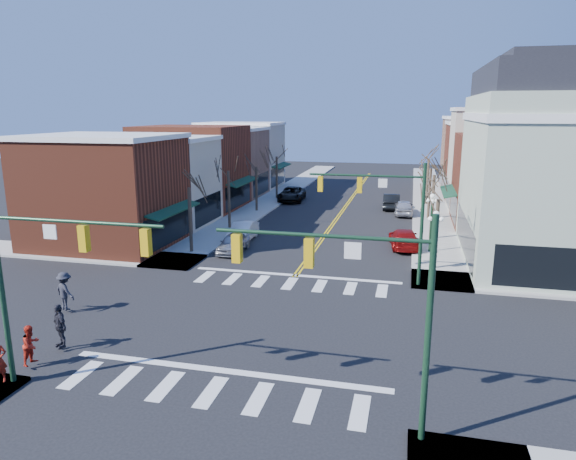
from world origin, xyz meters
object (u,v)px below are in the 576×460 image
Objects in this scene: lamppost_midblock at (431,213)px; pedestrian_dark_a at (60,326)px; car_left_mid at (243,231)px; car_right_mid at (404,207)px; car_left_far at (292,194)px; victorian_corner at (569,164)px; car_right_far at (391,201)px; pedestrian_dark_b at (65,291)px; pedestrian_red_b at (31,345)px; lamppost_corner at (435,234)px; car_right_near at (404,238)px; car_left_near at (233,243)px.

lamppost_midblock reaches higher than pedestrian_dark_a.
car_right_mid is at bearing 45.74° from car_left_mid.
car_left_far is (-14.60, 19.09, -2.17)m from lamppost_midblock.
car_right_far is (-11.70, 17.45, -5.86)m from victorian_corner.
pedestrian_red_b is at bearing 135.92° from pedestrian_dark_b.
car_left_far is at bearing 119.71° from lamppost_corner.
car_right_near is 15.86m from car_right_far.
car_right_far is at bearing 101.34° from lamppost_midblock.
pedestrian_dark_a is at bearing -1.45° from pedestrian_red_b.
lamppost_midblock is at bearing 176.55° from victorian_corner.
car_right_far is (-3.40, 16.95, -2.17)m from lamppost_midblock.
pedestrian_red_b is at bearing -126.88° from lamppost_midblock.
lamppost_midblock is 0.98× the size of car_left_mid.
car_right_far is 35.92m from pedestrian_dark_b.
pedestrian_dark_b is (-14.80, -32.73, 0.34)m from car_right_far.
lamppost_midblock is 24.13m from car_left_far.
car_right_near is at bearing 93.82° from car_right_far.
car_right_near is at bearing -112.25° from pedestrian_dark_b.
car_right_mid is (11.73, 16.84, 0.08)m from car_left_near.
car_left_near is 3.50m from car_left_mid.
victorian_corner is at bearing 123.98° from car_right_mid.
car_right_far is (10.82, 16.47, 0.07)m from car_left_mid.
car_right_far is 2.50× the size of pedestrian_dark_a.
pedestrian_dark_b reaches higher than pedestrian_red_b.
victorian_corner is at bearing 163.37° from car_right_near.
car_left_near is (-13.79, 3.51, -2.29)m from lamppost_corner.
car_right_near is 2.48× the size of pedestrian_dark_b.
victorian_corner is at bearing 35.86° from lamppost_corner.
victorian_corner reaches higher than car_left_near.
victorian_corner reaches higher than pedestrian_dark_a.
pedestrian_dark_b is (-26.50, -15.28, -5.52)m from victorian_corner.
car_left_mid is 1.00× the size of car_right_mid.
car_left_far is at bearing 1.60° from pedestrian_red_b.
victorian_corner is 2.96× the size of car_right_far.
victorian_corner is at bearing -4.47° from car_left_mid.
pedestrian_dark_b is (-3.98, -16.26, 0.41)m from car_left_mid.
pedestrian_dark_b is (-18.20, -15.78, -1.83)m from lamppost_midblock.
lamppost_corner is 0.76× the size of car_left_far.
car_left_mid is 0.91× the size of car_right_near.
victorian_corner is at bearing 6.34° from car_left_near.
pedestrian_dark_b is at bearing -109.12° from car_left_near.
car_right_far is (10.39, 19.94, 0.12)m from car_left_near.
lamppost_midblock is 3.11m from car_right_near.
pedestrian_dark_b is (-16.40, -16.95, 0.43)m from car_right_near.
victorian_corner is 8.78× the size of pedestrian_red_b.
pedestrian_dark_a is at bearing 69.40° from car_right_far.
victorian_corner is 3.29× the size of lamppost_midblock.
car_left_far is at bearing -12.77° from car_right_far.
pedestrian_red_b is (-12.42, -38.04, 0.17)m from car_right_far.
lamppost_corner is 0.90× the size of car_right_far.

